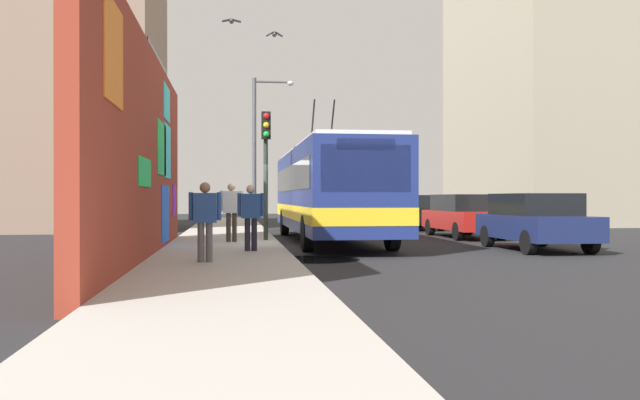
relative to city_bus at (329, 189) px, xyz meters
The scene contains 16 objects.
ground_plane 3.27m from the city_bus, 139.39° to the left, with size 80.00×80.00×0.00m, color #232326.
sidewalk_slab 4.33m from the city_bus, 121.69° to the left, with size 48.00×3.20×0.15m, color #ADA8A0.
graffiti_wall 7.96m from the city_bus, 139.51° to the left, with size 14.10×0.32×4.90m.
building_far_left 15.60m from the city_bus, 47.17° to the left, with size 9.07×8.70×12.07m.
building_far_right 21.65m from the city_bus, 46.70° to the right, with size 13.20×8.74×14.82m.
city_bus is the anchor object (origin of this frame).
parked_car_navy 6.68m from the city_bus, 128.16° to the right, with size 4.11×1.92×1.58m.
parked_car_red 5.52m from the city_bus, 72.67° to the right, with size 4.78×1.76×1.58m.
parked_car_black 9.64m from the city_bus, 32.80° to the right, with size 4.78×1.73×1.58m.
pedestrian_midblock 3.70m from the city_bus, 118.81° to the left, with size 0.23×0.69×1.74m.
pedestrian_near_wall 8.66m from the city_bus, 154.43° to the left, with size 0.22×0.66×1.63m.
pedestrian_at_curb 5.85m from the city_bus, 152.06° to the left, with size 0.22×0.66×1.63m.
traffic_light 2.67m from the city_bus, 117.90° to the left, with size 0.49×0.28×3.98m.
street_lamp 7.32m from the city_bus, 16.99° to the left, with size 0.44×1.78×6.44m.
flying_pigeons 6.27m from the city_bus, 103.93° to the left, with size 2.59×1.90×2.45m.
curbside_puddle 6.35m from the city_bus, 168.66° to the left, with size 2.07×2.07×0.00m, color black.
Camera 1 is at (-19.15, 1.37, 1.47)m, focal length 36.53 mm.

